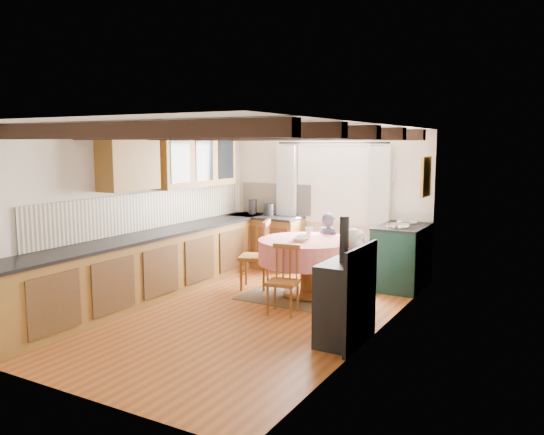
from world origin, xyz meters
The scene contains 40 objects.
floor centered at (0.00, 0.00, 0.00)m, with size 3.60×5.50×0.00m, color #A75221.
ceiling centered at (0.00, 0.00, 2.40)m, with size 3.60×5.50×0.00m, color white.
wall_back centered at (0.00, 2.75, 1.20)m, with size 3.60×0.00×2.40m, color silver.
wall_front centered at (0.00, -2.75, 1.20)m, with size 3.60×0.00×2.40m, color silver.
wall_left centered at (-1.80, 0.00, 1.20)m, with size 0.00×5.50×2.40m, color silver.
wall_right centered at (1.80, 0.00, 1.20)m, with size 0.00×5.50×2.40m, color silver.
beam_a centered at (0.00, -2.00, 2.31)m, with size 3.60×0.16×0.16m, color black.
beam_b centered at (0.00, -1.00, 2.31)m, with size 3.60×0.16×0.16m, color black.
beam_c centered at (0.00, 0.00, 2.31)m, with size 3.60×0.16×0.16m, color black.
beam_d centered at (0.00, 1.00, 2.31)m, with size 3.60×0.16×0.16m, color black.
beam_e centered at (0.00, 2.00, 2.31)m, with size 3.60×0.16×0.16m, color black.
splash_left centered at (-1.78, 0.30, 1.20)m, with size 0.02×4.50×0.55m, color beige.
splash_back centered at (-1.00, 2.73, 1.20)m, with size 1.40×0.02×0.55m, color beige.
base_cabinet_left centered at (-1.50, 0.00, 0.44)m, with size 0.60×5.30×0.88m, color brown.
base_cabinet_back centered at (-1.05, 2.45, 0.44)m, with size 1.30×0.60×0.88m, color brown.
worktop_left centered at (-1.48, 0.00, 0.90)m, with size 0.64×5.30×0.04m, color black.
worktop_back centered at (-1.05, 2.43, 0.90)m, with size 1.30×0.64×0.04m, color black.
wall_cabinet_glass centered at (-1.63, 1.20, 1.95)m, with size 0.34×1.80×0.90m, color brown.
wall_cabinet_solid centered at (-1.63, -0.30, 1.90)m, with size 0.34×0.90×0.70m, color brown.
window_frame centered at (0.10, 2.73, 1.60)m, with size 1.34×0.03×1.54m, color white.
window_pane centered at (0.10, 2.74, 1.60)m, with size 1.20×0.01×1.40m, color white.
curtain_left centered at (-0.75, 2.65, 1.10)m, with size 0.35×0.10×2.10m, color silver.
curtain_right centered at (0.95, 2.65, 1.10)m, with size 0.35×0.10×2.10m, color silver.
curtain_rod centered at (0.10, 2.65, 2.20)m, with size 0.03×0.03×2.00m, color black.
wall_picture centered at (1.77, 2.30, 1.70)m, with size 0.04×0.50×0.60m, color gold.
wall_plate centered at (1.05, 2.72, 1.70)m, with size 0.30×0.30×0.02m, color silver.
rug centered at (0.42, 1.05, 0.01)m, with size 1.69×1.31×0.01m, color brown.
dining_table centered at (0.42, 1.05, 0.42)m, with size 1.38×1.38×0.83m, color #DF6D68, non-canonical shape.
chair_near centered at (0.51, 0.18, 0.45)m, with size 0.38×0.40×0.90m, color brown, non-canonical shape.
chair_left centered at (-0.46, 1.07, 0.53)m, with size 0.45×0.47×1.05m, color brown, non-canonical shape.
chair_right centered at (1.17, 0.97, 0.46)m, with size 0.39×0.41×0.92m, color brown, non-canonical shape.
aga_range centered at (1.47, 2.22, 0.49)m, with size 0.69×1.06×0.98m, color black, non-canonical shape.
cast_iron_stove centered at (1.58, -0.42, 0.71)m, with size 0.42×0.71×1.41m, color black, non-canonical shape.
child_far centered at (0.49, 1.69, 0.58)m, with size 0.42×0.28×1.15m, color #444356.
child_right centered at (1.15, 1.04, 0.53)m, with size 0.52×0.34×1.05m, color silver.
bowl_a centered at (0.39, 0.88, 0.86)m, with size 0.23×0.23×0.06m, color silver.
bowl_b centered at (0.37, 1.08, 0.86)m, with size 0.20×0.20×0.06m, color silver.
cup centered at (0.25, 1.49, 0.88)m, with size 0.11×0.11×0.10m, color silver.
canister_tall centered at (-1.37, 2.51, 1.05)m, with size 0.15×0.15×0.26m, color #262628.
canister_wide centered at (-1.01, 2.48, 1.03)m, with size 0.19×0.19×0.22m, color #262628.
Camera 1 is at (3.74, -5.83, 2.18)m, focal length 35.98 mm.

